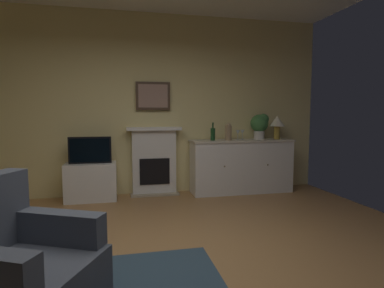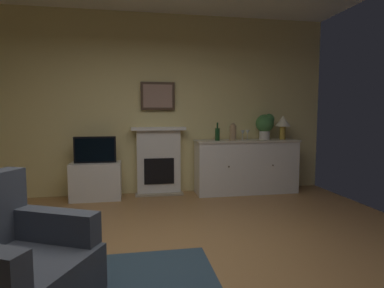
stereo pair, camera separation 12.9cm
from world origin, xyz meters
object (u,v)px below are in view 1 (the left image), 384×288
wine_glass_center (242,132)px  tv_cabinet (91,182)px  armchair (12,268)px  framed_picture (153,96)px  tv_set (90,150)px  sideboard_cabinet (241,166)px  table_lamp (277,123)px  potted_plant_small (260,124)px  fireplace_unit (154,161)px  wine_glass_left (238,133)px  wine_bottle (213,134)px  vase_decorative (228,132)px

wine_glass_center → tv_cabinet: wine_glass_center is taller
wine_glass_center → armchair: (-2.65, -2.97, -0.62)m
tv_cabinet → armchair: bearing=-94.0°
framed_picture → tv_cabinet: 1.65m
tv_set → sideboard_cabinet: bearing=0.2°
table_lamp → tv_set: 3.08m
framed_picture → tv_set: (-0.98, -0.23, -0.83)m
tv_set → potted_plant_small: 2.78m
fireplace_unit → wine_glass_center: size_ratio=6.67×
sideboard_cabinet → wine_glass_left: wine_glass_left is taller
wine_bottle → tv_cabinet: wine_bottle is taller
tv_set → fireplace_unit: bearing=10.8°
framed_picture → wine_bottle: 1.14m
framed_picture → wine_glass_center: size_ratio=3.33×
wine_bottle → potted_plant_small: size_ratio=0.67×
wine_glass_left → tv_cabinet: 2.44m
table_lamp → potted_plant_small: bearing=171.2°
vase_decorative → potted_plant_small: bearing=9.1°
sideboard_cabinet → vase_decorative: (-0.25, -0.05, 0.58)m
wine_glass_left → fireplace_unit: bearing=170.7°
wine_bottle → wine_glass_left: 0.42m
armchair → framed_picture: bearing=69.5°
wine_bottle → sideboard_cabinet: bearing=2.4°
fireplace_unit → wine_glass_center: (1.46, -0.14, 0.46)m
tv_set → table_lamp: bearing=0.2°
sideboard_cabinet → wine_glass_center: size_ratio=10.34×
wine_glass_left → vase_decorative: vase_decorative is taller
framed_picture → vase_decorative: bearing=-12.9°
potted_plant_small → wine_glass_center: bearing=-178.1°
table_lamp → potted_plant_small: (-0.29, 0.05, -0.02)m
framed_picture → armchair: 3.58m
fireplace_unit → tv_set: (-0.98, -0.19, 0.22)m
wine_bottle → tv_set: wine_bottle is taller
wine_glass_left → tv_cabinet: bearing=178.5°
sideboard_cabinet → wine_glass_left: size_ratio=10.34×
framed_picture → wine_bottle: size_ratio=1.90×
tv_cabinet → tv_set: size_ratio=1.21×
vase_decorative → fireplace_unit: bearing=169.2°
fireplace_unit → wine_glass_left: size_ratio=6.67×
framed_picture → wine_glass_left: size_ratio=3.33×
framed_picture → fireplace_unit: bearing=-90.0°
wine_glass_center → vase_decorative: vase_decorative is taller
wine_glass_center → potted_plant_small: 0.35m
fireplace_unit → sideboard_cabinet: size_ratio=0.64×
wine_glass_center → wine_bottle: bearing=-174.0°
framed_picture → wine_glass_center: bearing=-7.3°
wine_bottle → wine_glass_center: bearing=6.0°
sideboard_cabinet → wine_bottle: bearing=-177.6°
sideboard_cabinet → tv_set: bearing=-179.8°
potted_plant_small → framed_picture: bearing=174.3°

